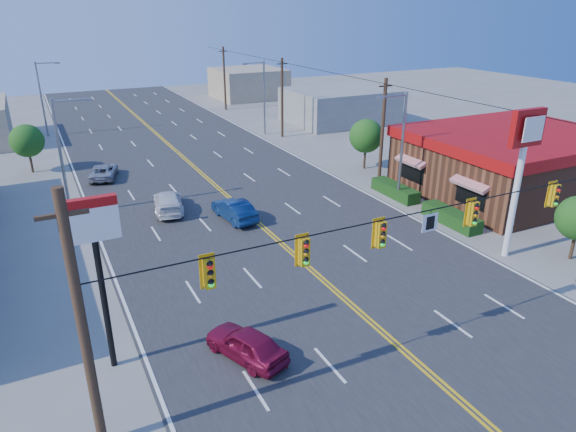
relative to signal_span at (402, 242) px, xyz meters
name	(u,v)px	position (x,y,z in m)	size (l,w,h in m)	color
ground	(395,344)	(0.12, 0.00, -4.89)	(160.00, 160.00, 0.00)	gray
road	(230,199)	(0.12, 20.00, -4.86)	(20.00, 120.00, 0.06)	#2D2D30
signal_span	(402,242)	(0.00, 0.00, 0.00)	(24.32, 0.34, 9.00)	#47301E
kfc	(510,162)	(20.02, 12.00, -2.51)	(16.30, 12.40, 4.70)	brown
kfc_pylon	(523,154)	(11.12, 4.00, 1.16)	(2.20, 0.36, 8.50)	white
pizza_hut_sign	(96,250)	(-10.88, 4.00, 0.30)	(1.90, 0.30, 6.85)	black
streetlight_se	(400,142)	(10.91, 14.00, -0.37)	(2.55, 0.25, 8.00)	gray
streetlight_ne	(263,94)	(10.91, 38.00, -0.37)	(2.55, 0.25, 8.00)	gray
streetlight_sw	(63,151)	(-10.67, 22.00, -0.37)	(2.55, 0.25, 8.00)	gray
streetlight_nw	(43,95)	(-10.67, 48.00, -0.37)	(2.55, 0.25, 8.00)	gray
utility_pole_near	(382,133)	(12.32, 18.00, -0.69)	(0.28, 0.28, 8.40)	#47301E
utility_pole_mid	(282,98)	(12.32, 36.00, -0.69)	(0.28, 0.28, 8.40)	#47301E
utility_pole_far	(224,79)	(12.32, 54.00, -0.69)	(0.28, 0.28, 8.40)	#47301E
tree_kfc_rear	(366,136)	(13.62, 22.00, -1.95)	(2.94, 2.94, 4.41)	#47301E
tree_west	(27,141)	(-12.88, 34.00, -2.09)	(2.80, 2.80, 4.20)	#47301E
bld_east_mid	(339,106)	(22.12, 40.00, -2.89)	(12.00, 10.00, 4.00)	gray
bld_east_far	(248,83)	(19.12, 62.00, -2.69)	(10.00, 10.00, 4.40)	tan
car_magenta	(246,345)	(-5.92, 2.00, -4.24)	(1.53, 3.81, 1.30)	maroon
car_blue	(234,210)	(-1.05, 15.99, -4.18)	(1.49, 4.26, 1.40)	navy
car_white	(168,202)	(-4.64, 19.52, -4.20)	(1.93, 4.76, 1.38)	silver
car_silver	(104,172)	(-7.58, 29.25, -4.29)	(1.97, 4.28, 1.19)	#ABAAAF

